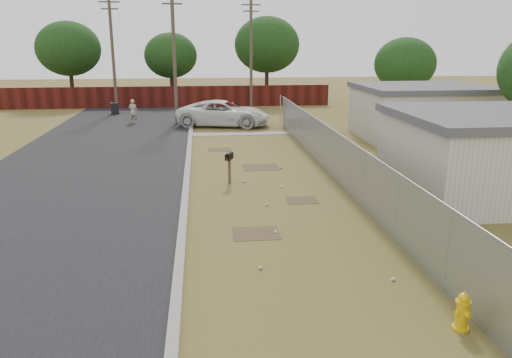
{
  "coord_description": "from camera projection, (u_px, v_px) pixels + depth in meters",
  "views": [
    {
      "loc": [
        -2.34,
        -18.85,
        5.57
      ],
      "look_at": [
        -0.57,
        -2.86,
        1.1
      ],
      "focal_mm": 35.0,
      "sensor_mm": 36.0,
      "label": 1
    }
  ],
  "objects": [
    {
      "name": "ground",
      "position": [
        262.0,
        186.0,
        19.79
      ],
      "size": [
        120.0,
        120.0,
        0.0
      ],
      "primitive_type": "plane",
      "color": "brown",
      "rests_on": "ground"
    },
    {
      "name": "street",
      "position": [
        119.0,
        148.0,
        26.77
      ],
      "size": [
        15.1,
        60.0,
        0.12
      ],
      "color": "black",
      "rests_on": "ground"
    },
    {
      "name": "chainlink_fence",
      "position": [
        333.0,
        159.0,
        20.89
      ],
      "size": [
        0.1,
        27.06,
        2.02
      ],
      "color": "gray",
      "rests_on": "ground"
    },
    {
      "name": "privacy_fence",
      "position": [
        158.0,
        97.0,
        42.85
      ],
      "size": [
        30.0,
        0.12,
        1.8
      ],
      "primitive_type": "cube",
      "color": "#4A140F",
      "rests_on": "ground"
    },
    {
      "name": "utility_poles",
      "position": [
        182.0,
        53.0,
        37.93
      ],
      "size": [
        12.6,
        8.24,
        9.0
      ],
      "color": "brown",
      "rests_on": "ground"
    },
    {
      "name": "houses",
      "position": [
        459.0,
        129.0,
        23.4
      ],
      "size": [
        9.3,
        17.24,
        3.1
      ],
      "color": "beige",
      "rests_on": "ground"
    },
    {
      "name": "horizon_trees",
      "position": [
        238.0,
        52.0,
        41.2
      ],
      "size": [
        33.32,
        31.94,
        7.78
      ],
      "color": "#322416",
      "rests_on": "ground"
    },
    {
      "name": "fire_hydrant",
      "position": [
        462.0,
        312.0,
        9.87
      ],
      "size": [
        0.43,
        0.43,
        0.83
      ],
      "color": "#DEAE0B",
      "rests_on": "ground"
    },
    {
      "name": "mailbox",
      "position": [
        229.0,
        159.0,
        19.85
      ],
      "size": [
        0.37,
        0.55,
        1.29
      ],
      "color": "brown",
      "rests_on": "ground"
    },
    {
      "name": "pickup_truck",
      "position": [
        223.0,
        113.0,
        33.52
      ],
      "size": [
        6.64,
        4.15,
        1.71
      ],
      "primitive_type": "imported",
      "rotation": [
        0.0,
        0.0,
        1.34
      ],
      "color": "silver",
      "rests_on": "ground"
    },
    {
      "name": "pedestrian",
      "position": [
        133.0,
        111.0,
        34.67
      ],
      "size": [
        0.68,
        0.52,
        1.66
      ],
      "primitive_type": "imported",
      "rotation": [
        0.0,
        0.0,
        2.93
      ],
      "color": "tan",
      "rests_on": "ground"
    },
    {
      "name": "trash_bin",
      "position": [
        115.0,
        108.0,
        39.05
      ],
      "size": [
        0.74,
        0.72,
        0.89
      ],
      "color": "black",
      "rests_on": "ground"
    },
    {
      "name": "scattered_litter",
      "position": [
        278.0,
        199.0,
        18.01
      ],
      "size": [
        3.19,
        13.67,
        0.07
      ],
      "color": "silver",
      "rests_on": "ground"
    }
  ]
}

